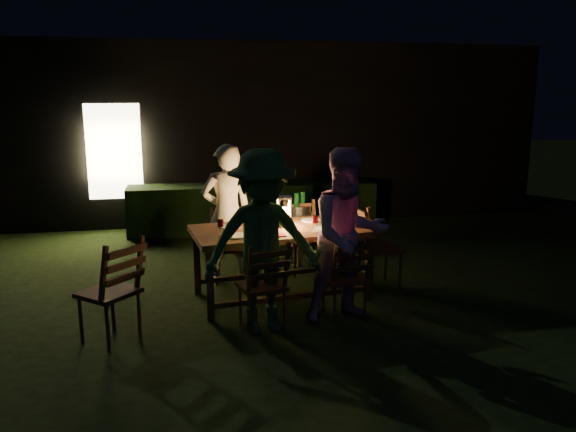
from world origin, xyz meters
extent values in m
plane|color=black|center=(0.00, 0.00, 0.00)|extent=(40.00, 40.00, 0.00)
cube|color=black|center=(0.00, 6.20, 1.60)|extent=(10.00, 4.00, 3.20)
cube|color=#FFE5B2|center=(-2.80, 4.21, 1.35)|extent=(0.90, 0.06, 1.60)
cube|color=black|center=(-0.50, 3.75, 0.40)|extent=(4.20, 0.70, 0.80)
cube|color=#4A2C18|center=(-0.60, 0.39, 0.79)|extent=(2.10, 1.24, 0.06)
cube|color=#4A2C18|center=(-1.44, -0.13, 0.36)|extent=(0.07, 0.07, 0.73)
cube|color=#4A2C18|center=(-1.55, 0.67, 0.36)|extent=(0.07, 0.07, 0.73)
cube|color=#4A2C18|center=(0.35, 0.11, 0.36)|extent=(0.07, 0.07, 0.73)
cube|color=#4A2C18|center=(0.24, 0.92, 0.36)|extent=(0.07, 0.07, 0.73)
cube|color=#4A2C18|center=(-0.94, -0.41, 0.43)|extent=(0.50, 0.49, 0.04)
cube|color=#4A2C18|center=(-0.90, -0.59, 0.70)|extent=(0.44, 0.23, 0.50)
cube|color=#4A2C18|center=(-0.05, -0.29, 0.42)|extent=(0.45, 0.44, 0.04)
cube|color=#4A2C18|center=(-0.03, -0.47, 0.69)|extent=(0.43, 0.18, 0.49)
cube|color=#4A2C18|center=(-1.14, 1.08, 0.43)|extent=(0.42, 0.40, 0.04)
cube|color=#4A2C18|center=(-1.15, 1.26, 0.69)|extent=(0.42, 0.14, 0.49)
cube|color=#4A2C18|center=(-0.15, 1.21, 0.44)|extent=(0.47, 0.45, 0.04)
cube|color=#4A2C18|center=(-0.17, 1.40, 0.72)|extent=(0.44, 0.18, 0.51)
cube|color=#4A2C18|center=(0.64, 0.56, 0.49)|extent=(0.50, 0.52, 0.04)
cube|color=#4A2C18|center=(0.44, 0.54, 0.79)|extent=(0.21, 0.49, 0.56)
cube|color=#4A2C18|center=(-2.40, -0.46, 0.48)|extent=(0.65, 0.65, 0.04)
cube|color=#4A2C18|center=(-2.25, -0.59, 0.78)|extent=(0.43, 0.45, 0.55)
imported|color=white|center=(-1.15, 1.14, 0.86)|extent=(0.68, 0.49, 1.72)
imported|color=#CA8BC3|center=(-0.04, -0.36, 0.90)|extent=(0.95, 0.79, 1.79)
imported|color=#315E2F|center=(-0.93, -0.48, 0.90)|extent=(1.25, 0.82, 1.81)
cube|color=white|center=(-0.55, 0.45, 0.84)|extent=(0.15, 0.15, 0.03)
cube|color=white|center=(-0.55, 0.45, 1.16)|extent=(0.16, 0.16, 0.03)
cylinder|color=#FF9E3F|center=(-0.55, 0.45, 0.95)|extent=(0.09, 0.09, 0.18)
cylinder|color=white|center=(-1.17, 0.54, 0.83)|extent=(0.25, 0.25, 0.01)
cylinder|color=white|center=(-1.11, 0.10, 0.83)|extent=(0.25, 0.25, 0.01)
cylinder|color=white|center=(-0.18, 0.67, 0.83)|extent=(0.25, 0.25, 0.01)
cylinder|color=white|center=(-0.12, 0.24, 0.83)|extent=(0.25, 0.25, 0.01)
cylinder|color=#0F471E|center=(-0.85, 0.36, 0.96)|extent=(0.07, 0.07, 0.28)
cube|color=red|center=(-0.70, 0.06, 0.83)|extent=(0.18, 0.14, 0.01)
cube|color=red|center=(-0.01, 0.17, 0.83)|extent=(0.18, 0.14, 0.01)
cube|color=black|center=(-1.17, 0.01, 0.83)|extent=(0.14, 0.07, 0.01)
cylinder|color=brown|center=(-0.16, 1.50, 0.61)|extent=(0.47, 0.47, 0.04)
cylinder|color=brown|center=(-0.16, 1.50, 0.31)|extent=(0.05, 0.05, 0.61)
cylinder|color=#A5A8AD|center=(-0.16, 1.50, 0.74)|extent=(0.30, 0.30, 0.22)
cylinder|color=#0F471E|center=(-0.21, 1.46, 0.79)|extent=(0.07, 0.07, 0.32)
cylinder|color=#0F471E|center=(-0.11, 1.54, 0.79)|extent=(0.07, 0.07, 0.32)
camera|label=1|loc=(-1.67, -5.67, 2.30)|focal=35.00mm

